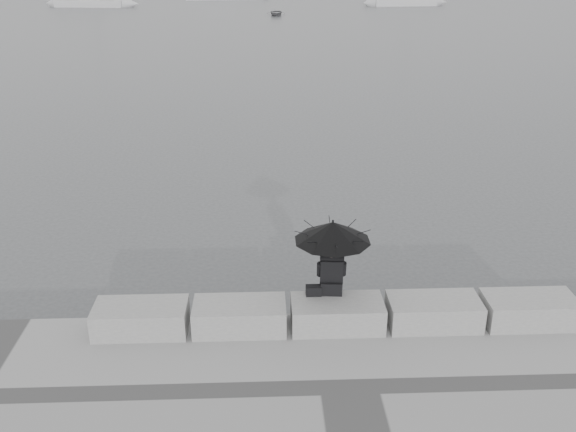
{
  "coord_description": "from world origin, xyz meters",
  "views": [
    {
      "loc": [
        -1.25,
        -10.03,
        6.69
      ],
      "look_at": [
        -0.72,
        3.0,
        1.17
      ],
      "focal_mm": 40.0,
      "sensor_mm": 36.0,
      "label": 1
    }
  ],
  "objects_px": {
    "sailboat_left": "(91,2)",
    "seated_person": "(333,239)",
    "sailboat_right": "(404,1)",
    "dinghy": "(276,13)"
  },
  "relations": [
    {
      "from": "sailboat_right",
      "to": "dinghy",
      "type": "distance_m",
      "value": 18.97
    },
    {
      "from": "sailboat_left",
      "to": "dinghy",
      "type": "height_order",
      "value": "sailboat_left"
    },
    {
      "from": "sailboat_left",
      "to": "seated_person",
      "type": "bearing_deg",
      "value": -66.95
    },
    {
      "from": "sailboat_left",
      "to": "sailboat_right",
      "type": "relative_size",
      "value": 1.0
    },
    {
      "from": "seated_person",
      "to": "sailboat_left",
      "type": "xyz_separation_m",
      "value": [
        -21.09,
        69.96,
        -1.52
      ]
    },
    {
      "from": "seated_person",
      "to": "dinghy",
      "type": "bearing_deg",
      "value": 94.5
    },
    {
      "from": "sailboat_right",
      "to": "dinghy",
      "type": "bearing_deg",
      "value": -151.43
    },
    {
      "from": "seated_person",
      "to": "sailboat_right",
      "type": "distance_m",
      "value": 71.75
    },
    {
      "from": "sailboat_left",
      "to": "sailboat_right",
      "type": "xyz_separation_m",
      "value": [
        37.07,
        -0.03,
        0.01
      ]
    },
    {
      "from": "dinghy",
      "to": "seated_person",
      "type": "bearing_deg",
      "value": -89.29
    }
  ]
}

